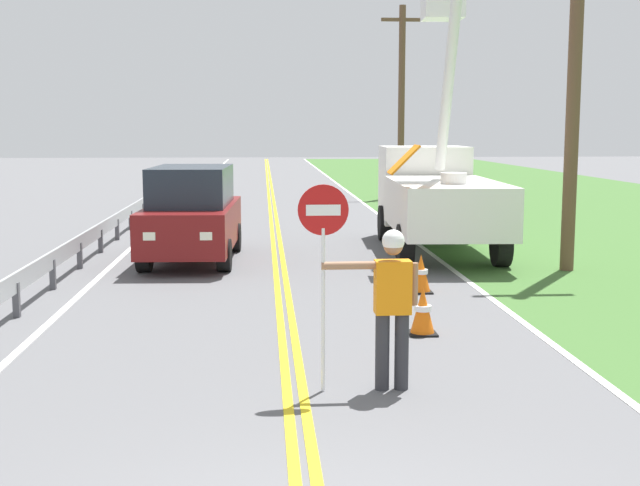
{
  "coord_description": "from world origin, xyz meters",
  "views": [
    {
      "loc": [
        -0.34,
        -4.94,
        2.94
      ],
      "look_at": [
        0.52,
        7.64,
        1.2
      ],
      "focal_mm": 46.92,
      "sensor_mm": 36.0,
      "label": 1
    }
  ],
  "objects_px": {
    "utility_pole_mid": "(401,98)",
    "traffic_cone_lead": "(423,311)",
    "oncoming_suv_nearest": "(192,214)",
    "traffic_cone_mid": "(421,274)",
    "flagger_worker": "(392,299)",
    "utility_bucket_truck": "(435,191)",
    "stop_sign_paddle": "(323,241)",
    "utility_pole_near": "(575,64)"
  },
  "relations": [
    {
      "from": "stop_sign_paddle",
      "to": "traffic_cone_lead",
      "type": "distance_m",
      "value": 3.28
    },
    {
      "from": "utility_bucket_truck",
      "to": "traffic_cone_mid",
      "type": "xyz_separation_m",
      "value": [
        -1.33,
        -5.28,
        -1.1
      ]
    },
    {
      "from": "stop_sign_paddle",
      "to": "utility_bucket_truck",
      "type": "height_order",
      "value": "utility_bucket_truck"
    },
    {
      "from": "flagger_worker",
      "to": "oncoming_suv_nearest",
      "type": "xyz_separation_m",
      "value": [
        -3.0,
        9.48,
        0.01
      ]
    },
    {
      "from": "utility_bucket_truck",
      "to": "traffic_cone_lead",
      "type": "relative_size",
      "value": 9.86
    },
    {
      "from": "utility_pole_mid",
      "to": "traffic_cone_lead",
      "type": "bearing_deg",
      "value": -98.6
    },
    {
      "from": "utility_pole_mid",
      "to": "traffic_cone_lead",
      "type": "distance_m",
      "value": 24.72
    },
    {
      "from": "stop_sign_paddle",
      "to": "utility_pole_mid",
      "type": "relative_size",
      "value": 0.29
    },
    {
      "from": "utility_bucket_truck",
      "to": "utility_pole_mid",
      "type": "relative_size",
      "value": 0.86
    },
    {
      "from": "stop_sign_paddle",
      "to": "oncoming_suv_nearest",
      "type": "xyz_separation_m",
      "value": [
        -2.23,
        9.49,
        -0.65
      ]
    },
    {
      "from": "oncoming_suv_nearest",
      "to": "utility_pole_near",
      "type": "bearing_deg",
      "value": -12.81
    },
    {
      "from": "flagger_worker",
      "to": "stop_sign_paddle",
      "type": "height_order",
      "value": "stop_sign_paddle"
    },
    {
      "from": "utility_bucket_truck",
      "to": "stop_sign_paddle",
      "type": "bearing_deg",
      "value": -107.89
    },
    {
      "from": "flagger_worker",
      "to": "traffic_cone_lead",
      "type": "xyz_separation_m",
      "value": [
        0.84,
        2.49,
        -0.71
      ]
    },
    {
      "from": "traffic_cone_lead",
      "to": "traffic_cone_mid",
      "type": "relative_size",
      "value": 1.0
    },
    {
      "from": "utility_pole_near",
      "to": "traffic_cone_lead",
      "type": "height_order",
      "value": "utility_pole_near"
    },
    {
      "from": "oncoming_suv_nearest",
      "to": "traffic_cone_mid",
      "type": "height_order",
      "value": "oncoming_suv_nearest"
    },
    {
      "from": "stop_sign_paddle",
      "to": "utility_pole_mid",
      "type": "bearing_deg",
      "value": 78.83
    },
    {
      "from": "stop_sign_paddle",
      "to": "traffic_cone_mid",
      "type": "bearing_deg",
      "value": 68.72
    },
    {
      "from": "flagger_worker",
      "to": "traffic_cone_mid",
      "type": "distance_m",
      "value": 5.75
    },
    {
      "from": "utility_bucket_truck",
      "to": "traffic_cone_mid",
      "type": "height_order",
      "value": "utility_bucket_truck"
    },
    {
      "from": "flagger_worker",
      "to": "utility_bucket_truck",
      "type": "height_order",
      "value": "utility_bucket_truck"
    },
    {
      "from": "utility_bucket_truck",
      "to": "utility_pole_near",
      "type": "distance_m",
      "value": 4.71
    },
    {
      "from": "flagger_worker",
      "to": "oncoming_suv_nearest",
      "type": "height_order",
      "value": "oncoming_suv_nearest"
    },
    {
      "from": "utility_bucket_truck",
      "to": "utility_pole_mid",
      "type": "distance_m",
      "value": 16.16
    },
    {
      "from": "stop_sign_paddle",
      "to": "traffic_cone_lead",
      "type": "relative_size",
      "value": 3.33
    },
    {
      "from": "utility_bucket_truck",
      "to": "traffic_cone_mid",
      "type": "distance_m",
      "value": 5.55
    },
    {
      "from": "oncoming_suv_nearest",
      "to": "flagger_worker",
      "type": "bearing_deg",
      "value": -72.45
    },
    {
      "from": "utility_pole_mid",
      "to": "traffic_cone_mid",
      "type": "relative_size",
      "value": 11.51
    },
    {
      "from": "utility_bucket_truck",
      "to": "utility_pole_mid",
      "type": "xyz_separation_m",
      "value": [
        1.77,
        15.82,
        2.77
      ]
    },
    {
      "from": "utility_bucket_truck",
      "to": "utility_pole_mid",
      "type": "bearing_deg",
      "value": 83.62
    },
    {
      "from": "traffic_cone_lead",
      "to": "utility_bucket_truck",
      "type": "bearing_deg",
      "value": 77.24
    },
    {
      "from": "flagger_worker",
      "to": "traffic_cone_lead",
      "type": "relative_size",
      "value": 2.61
    },
    {
      "from": "oncoming_suv_nearest",
      "to": "utility_pole_mid",
      "type": "distance_m",
      "value": 18.98
    },
    {
      "from": "flagger_worker",
      "to": "utility_bucket_truck",
      "type": "distance_m",
      "value": 11.16
    },
    {
      "from": "flagger_worker",
      "to": "stop_sign_paddle",
      "type": "bearing_deg",
      "value": -179.17
    },
    {
      "from": "utility_bucket_truck",
      "to": "oncoming_suv_nearest",
      "type": "xyz_separation_m",
      "value": [
        -5.72,
        -1.33,
        -0.38
      ]
    },
    {
      "from": "utility_pole_mid",
      "to": "utility_bucket_truck",
      "type": "bearing_deg",
      "value": -96.38
    },
    {
      "from": "oncoming_suv_nearest",
      "to": "traffic_cone_lead",
      "type": "relative_size",
      "value": 6.68
    },
    {
      "from": "stop_sign_paddle",
      "to": "traffic_cone_mid",
      "type": "height_order",
      "value": "stop_sign_paddle"
    },
    {
      "from": "stop_sign_paddle",
      "to": "oncoming_suv_nearest",
      "type": "height_order",
      "value": "stop_sign_paddle"
    },
    {
      "from": "flagger_worker",
      "to": "traffic_cone_lead",
      "type": "distance_m",
      "value": 2.73
    }
  ]
}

